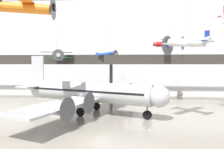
{
  "coord_description": "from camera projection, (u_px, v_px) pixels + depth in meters",
  "views": [
    {
      "loc": [
        3.64,
        -22.42,
        8.03
      ],
      "look_at": [
        1.27,
        10.47,
        6.4
      ],
      "focal_mm": 35.0,
      "sensor_mm": 36.0,
      "label": 1
    }
  ],
  "objects": [
    {
      "name": "suspended_plane_orange_highwing",
      "position": [
        26.0,
        8.0,
        27.92
      ],
      "size": [
        7.66,
        9.37,
        7.37
      ],
      "rotation": [
        0.0,
        0.0,
        0.12
      ],
      "color": "orange"
    },
    {
      "name": "suspended_plane_green_biplane",
      "position": [
        57.0,
        55.0,
        44.42
      ],
      "size": [
        6.05,
        5.34,
        12.14
      ],
      "rotation": [
        0.0,
        0.0,
        5.17
      ],
      "color": "#1E6B33"
    },
    {
      "name": "suspended_plane_red_highwing",
      "position": [
        168.0,
        43.0,
        45.01
      ],
      "size": [
        6.66,
        7.49,
        10.14
      ],
      "rotation": [
        0.0,
        0.0,
        5.8
      ],
      "color": "red"
    },
    {
      "name": "suspended_plane_white_twin",
      "position": [
        186.0,
        43.0,
        30.88
      ],
      "size": [
        7.04,
        7.05,
        11.48
      ],
      "rotation": [
        0.0,
        0.0,
        2.36
      ],
      "color": "silver"
    },
    {
      "name": "airliner_silver_main",
      "position": [
        87.0,
        92.0,
        35.59
      ],
      "size": [
        26.06,
        30.51,
        9.46
      ],
      "rotation": [
        0.0,
        0.0,
        -0.37
      ],
      "color": "#B7BABF",
      "rests_on": "ground"
    },
    {
      "name": "ground_plane",
      "position": [
        93.0,
        140.0,
        22.99
      ],
      "size": [
        260.0,
        260.0,
        0.0
      ],
      "primitive_type": "plane",
      "color": "gray"
    },
    {
      "name": "mezzanine_walkway",
      "position": [
        111.0,
        63.0,
        46.74
      ],
      "size": [
        110.0,
        3.2,
        9.9
      ],
      "color": "#38332D",
      "rests_on": "ground"
    },
    {
      "name": "suspended_plane_blue_trainer",
      "position": [
        106.0,
        54.0,
        47.45
      ],
      "size": [
        5.37,
        6.1,
        12.04
      ],
      "rotation": [
        0.0,
        0.0,
        5.83
      ],
      "color": "#1E4CAD"
    },
    {
      "name": "stanchion_barrier",
      "position": [
        150.0,
        127.0,
        26.36
      ],
      "size": [
        0.36,
        0.36,
        1.08
      ],
      "color": "#B2B5BA",
      "rests_on": "ground"
    },
    {
      "name": "hangar_back_wall",
      "position": [
        114.0,
        44.0,
        57.02
      ],
      "size": [
        140.0,
        3.0,
        26.46
      ],
      "color": "white",
      "rests_on": "ground"
    }
  ]
}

